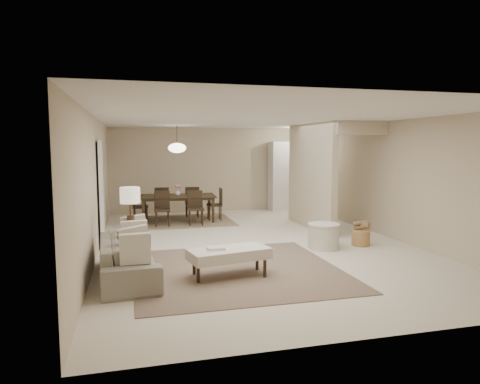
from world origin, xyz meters
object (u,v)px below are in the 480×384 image
object	(u,v)px
ottoman_bench	(229,254)
dining_table	(178,209)
side_table	(132,250)
round_pouf	(324,236)
wicker_basket	(361,238)
pantry_cabinet	(289,176)
sofa	(128,259)

from	to	relation	value
ottoman_bench	dining_table	xyz separation A→B (m)	(-0.22, 5.00, -0.00)
side_table	round_pouf	distance (m)	3.61
wicker_basket	pantry_cabinet	bearing A→B (deg)	86.04
side_table	dining_table	xyz separation A→B (m)	(1.20, 4.05, 0.07)
wicker_basket	dining_table	bearing A→B (deg)	131.21
side_table	wicker_basket	bearing A→B (deg)	4.97
side_table	round_pouf	bearing A→B (deg)	5.43
pantry_cabinet	side_table	distance (m)	7.15
ottoman_bench	round_pouf	world-z (taller)	round_pouf
side_table	round_pouf	xyz separation A→B (m)	(3.59, 0.34, -0.03)
pantry_cabinet	dining_table	distance (m)	3.82
sofa	side_table	distance (m)	0.66
round_pouf	side_table	bearing A→B (deg)	-174.57
sofa	ottoman_bench	distance (m)	1.50
side_table	ottoman_bench	bearing A→B (deg)	-33.88
wicker_basket	round_pouf	bearing A→B (deg)	-177.03
sofa	dining_table	size ratio (longest dim) A/B	1.03
round_pouf	wicker_basket	xyz separation A→B (m)	(0.82, 0.04, -0.09)
pantry_cabinet	round_pouf	world-z (taller)	pantry_cabinet
wicker_basket	sofa	bearing A→B (deg)	-166.89
sofa	wicker_basket	xyz separation A→B (m)	(4.46, 1.04, -0.14)
dining_table	sofa	bearing A→B (deg)	-100.99
dining_table	round_pouf	bearing A→B (deg)	-53.30
sofa	wicker_basket	bearing A→B (deg)	-80.13
sofa	dining_table	distance (m)	4.87
sofa	side_table	xyz separation A→B (m)	(0.05, 0.65, -0.02)
pantry_cabinet	wicker_basket	size ratio (longest dim) A/B	5.91
wicker_basket	ottoman_bench	bearing A→B (deg)	-155.88
ottoman_bench	round_pouf	xyz separation A→B (m)	(2.17, 1.30, -0.11)
pantry_cabinet	sofa	distance (m)	7.67
wicker_basket	side_table	bearing A→B (deg)	-175.03
pantry_cabinet	ottoman_bench	xyz separation A→B (m)	(-3.33, -6.24, -0.70)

